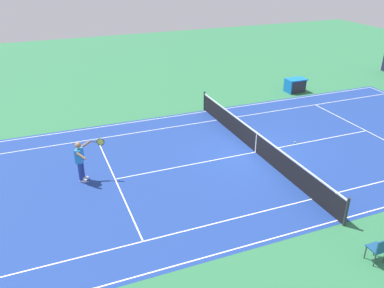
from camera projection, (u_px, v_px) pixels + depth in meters
The scene contains 8 objects.
ground_plane at pixel (255, 152), 18.21m from camera, with size 60.00×60.00×0.00m, color #2D7247.
court_slab at pixel (255, 152), 18.21m from camera, with size 24.20×11.40×0.00m, color navy.
court_line_markings at pixel (255, 152), 18.21m from camera, with size 23.85×11.05×0.01m.
tennis_net at pixel (256, 142), 18.00m from camera, with size 0.10×11.70×1.08m.
tennis_player_near at pixel (81, 159), 15.60m from camera, with size 1.19×0.75×1.70m.
tennis_ball at pixel (295, 142), 19.10m from camera, with size 0.07×0.07×0.07m, color #CCE01E.
spectator_chair_5 at pixel (379, 248), 11.56m from camera, with size 0.44×0.44×0.88m.
equipment_cart_tarped at pixel (295, 85), 25.82m from camera, with size 1.25×0.84×0.85m.
Camera 1 is at (8.73, 14.01, 8.22)m, focal length 37.75 mm.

